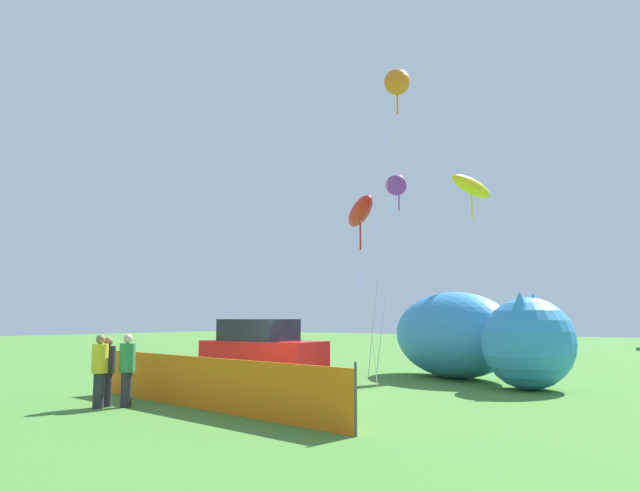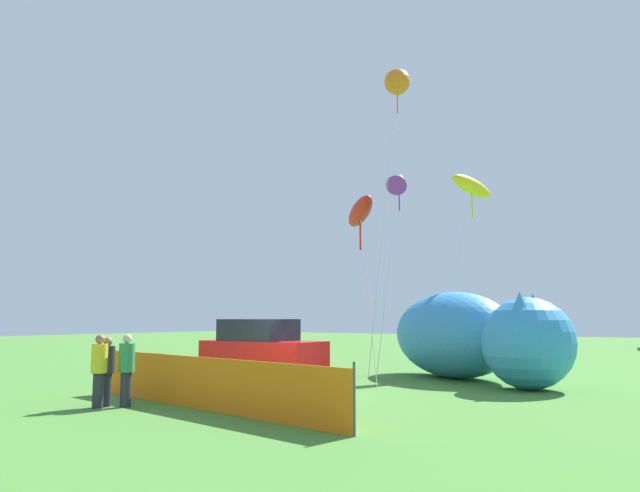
# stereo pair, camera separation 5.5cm
# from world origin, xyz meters

# --- Properties ---
(ground_plane) EXTENTS (120.00, 120.00, 0.00)m
(ground_plane) POSITION_xyz_m (0.00, 0.00, 0.00)
(ground_plane) COLOR #477F33
(parked_car) EXTENTS (3.88, 1.99, 2.05)m
(parked_car) POSITION_xyz_m (-1.74, 1.57, 1.00)
(parked_car) COLOR red
(parked_car) RESTS_ON ground
(folding_chair) EXTENTS (0.71, 0.71, 0.90)m
(folding_chair) POSITION_xyz_m (2.88, -1.50, 0.51)
(folding_chair) COLOR #1959A5
(folding_chair) RESTS_ON ground
(inflatable_cat) EXTENTS (7.96, 6.50, 3.00)m
(inflatable_cat) POSITION_xyz_m (3.07, 6.64, 1.39)
(inflatable_cat) COLOR #338CD8
(inflatable_cat) RESTS_ON ground
(safety_fence) EXTENTS (8.94, 1.68, 1.31)m
(safety_fence) POSITION_xyz_m (0.60, -3.23, 0.60)
(safety_fence) COLOR orange
(safety_fence) RESTS_ON ground
(spectator_in_blue_shirt) EXTENTS (0.37, 0.37, 1.70)m
(spectator_in_blue_shirt) POSITION_xyz_m (-1.70, -4.44, 0.93)
(spectator_in_blue_shirt) COLOR #2D2D38
(spectator_in_blue_shirt) RESTS_ON ground
(spectator_in_green_shirt) EXTENTS (0.37, 0.37, 1.71)m
(spectator_in_green_shirt) POSITION_xyz_m (-1.34, -3.93, 0.93)
(spectator_in_green_shirt) COLOR #2D2D38
(spectator_in_green_shirt) RESTS_ON ground
(spectator_in_yellow_shirt) EXTENTS (0.36, 0.36, 1.63)m
(spectator_in_yellow_shirt) POSITION_xyz_m (-1.78, -4.15, 0.89)
(spectator_in_yellow_shirt) COLOR #2D2D38
(spectator_in_yellow_shirt) RESTS_ON ground
(kite_orange_flower) EXTENTS (1.02, 2.24, 11.84)m
(kite_orange_flower) POSITION_xyz_m (0.10, 7.47, 11.29)
(kite_orange_flower) COLOR silver
(kite_orange_flower) RESTS_ON ground
(kite_red_lizard) EXTENTS (2.50, 2.51, 6.19)m
(kite_red_lizard) POSITION_xyz_m (0.36, 4.12, 5.64)
(kite_red_lizard) COLOR silver
(kite_red_lizard) RESTS_ON ground
(kite_yellow_hero) EXTENTS (1.74, 2.66, 7.90)m
(kite_yellow_hero) POSITION_xyz_m (2.13, 9.86, 7.29)
(kite_yellow_hero) COLOR silver
(kite_yellow_hero) RESTS_ON ground
(kite_purple_delta) EXTENTS (1.23, 3.41, 8.54)m
(kite_purple_delta) POSITION_xyz_m (-0.74, 9.16, 7.80)
(kite_purple_delta) COLOR silver
(kite_purple_delta) RESTS_ON ground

